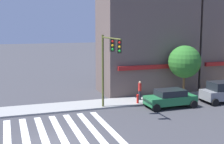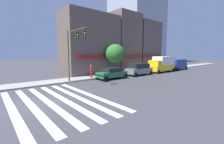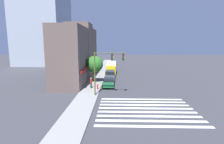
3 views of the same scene
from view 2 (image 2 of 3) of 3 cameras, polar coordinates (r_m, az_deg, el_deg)
name	(u,v)px [view 2 (image 2 of 3)]	position (r m, az deg, el deg)	size (l,w,h in m)	color
ground_plane	(40,104)	(12.00, -25.77, -10.77)	(200.00, 200.00, 0.00)	#38383D
sidewalk_left	(21,86)	(19.16, -31.47, -4.45)	(120.00, 3.00, 0.15)	gray
crosswalk_stripes	(40,103)	(12.00, -25.77, -10.75)	(8.30, 10.80, 0.01)	silver
storefront_row	(120,44)	(31.07, 2.88, 10.46)	(23.37, 5.30, 11.74)	brown
tower_distant	(137,9)	(65.63, 9.67, 22.58)	(18.65, 15.66, 42.80)	#939EAD
traffic_signal	(74,45)	(17.81, -14.28, 10.02)	(0.32, 4.46, 6.30)	#474C1E
sedan_green	(112,73)	(20.94, 0.00, -0.43)	(4.43, 2.02, 1.59)	#1E6638
suv_grey	(139,69)	(25.10, 10.31, 1.10)	(4.74, 2.12, 1.94)	slate
box_truck_yellow	(162,64)	(30.56, 18.42, 2.92)	(6.22, 2.42, 3.04)	yellow
van_blue	(178,64)	(36.22, 23.73, 2.77)	(5.02, 2.22, 2.34)	navy
pedestrian_grey_coat	(146,65)	(32.94, 13.00, 2.45)	(0.32, 0.32, 1.77)	#23232D
pedestrian_red_jacket	(91,71)	(22.24, -7.95, 0.53)	(0.32, 0.32, 1.77)	#23232D
fire_hydrant	(91,75)	(20.96, -7.88, -1.12)	(0.24, 0.24, 0.84)	red
street_tree	(115,54)	(24.89, 1.22, 6.99)	(3.16, 3.16, 5.00)	brown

